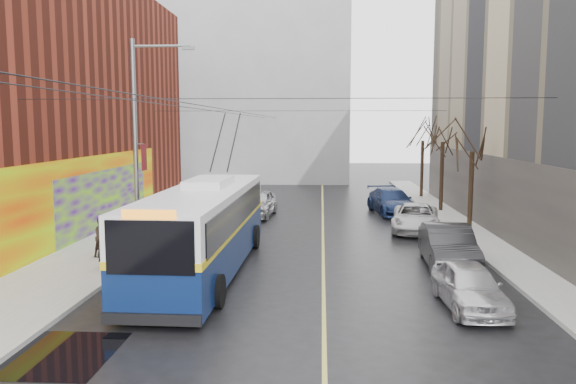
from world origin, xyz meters
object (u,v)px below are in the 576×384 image
Objects in this scene: tree_mid at (443,129)px; tree_far at (423,130)px; following_car at (257,203)px; pedestrian_c at (148,224)px; trolleybus at (204,227)px; parked_car_b at (448,246)px; parked_car_a at (469,286)px; pedestrian_a at (103,247)px; pedestrian_b at (103,237)px; tree_near at (473,136)px; parked_car_d at (392,201)px; streetlight_pole at (139,142)px; parked_car_c at (416,218)px.

tree_mid is 1.02× the size of tree_far.
following_car is 9.56m from pedestrian_c.
pedestrian_c is at bearing 129.94° from trolleybus.
parked_car_b is at bearing -147.28° from pedestrian_c.
pedestrian_a is (-12.65, 3.41, 0.29)m from parked_car_a.
parked_car_a is (-3.12, -26.08, -4.45)m from tree_far.
tree_mid is at bearing -11.39° from pedestrian_b.
parked_car_d is at bearing 117.39° from tree_near.
streetlight_pole is at bearing -158.38° from tree_near.
parked_car_d is at bearing 15.60° from following_car.
trolleybus is 2.61× the size of parked_car_b.
parked_car_a is 2.36× the size of pedestrian_c.
following_car is at bearing -178.86° from parked_car_d.
streetlight_pole is 1.81× the size of parked_car_b.
trolleybus is at bearing -70.13° from pedestrian_b.
streetlight_pole is 5.39× the size of pedestrian_a.
parked_car_d is (-0.08, 18.25, 0.09)m from parked_car_a.
streetlight_pole reaches higher than parked_car_d.
parked_car_b is at bearing -110.52° from tree_near.
pedestrian_c reaches higher than parked_car_c.
parked_car_c is at bearing 171.31° from tree_near.
parked_car_a is at bearing -82.68° from parked_car_c.
tree_far is at bearing 85.29° from parked_car_b.
pedestrian_a is (-12.57, -14.84, 0.20)m from parked_car_d.
tree_mid is at bearing -90.00° from tree_far.
tree_mid is 4.00× the size of pedestrian_a.
parked_car_b is at bearing -80.44° from parked_car_c.
trolleybus is 16.96m from parked_car_d.
parked_car_a is at bearing -104.46° from tree_near.
tree_near is 1.57× the size of parked_car_a.
tree_near is (15.14, 6.00, 0.13)m from streetlight_pole.
tree_far is 3.94× the size of pedestrian_a.
tree_near reaches higher than parked_car_c.
streetlight_pole reaches higher than tree_mid.
tree_far is at bearing 52.88° from streetlight_pole.
parked_car_c is 3.07× the size of pedestrian_a.
trolleybus is (-12.00, -8.30, -3.28)m from tree_near.
pedestrian_b is at bearing -178.95° from parked_car_b.
pedestrian_b is at bearing -157.89° from tree_near.
streetlight_pole is at bearing -23.34° from pedestrian_a.
pedestrian_b is at bearing -108.51° from following_car.
tree_near reaches higher than pedestrian_b.
tree_far is at bearing 88.26° from parked_car_c.
streetlight_pole is 4.19m from pedestrian_b.
streetlight_pole is 2.21× the size of parked_car_a.
following_car is (-8.83, 11.76, -0.00)m from parked_car_b.
trolleybus is 9.71m from parked_car_a.
parked_car_d reaches higher than parked_car_c.
tree_mid is 1.34× the size of parked_car_b.
tree_far is 26.85m from pedestrian_b.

